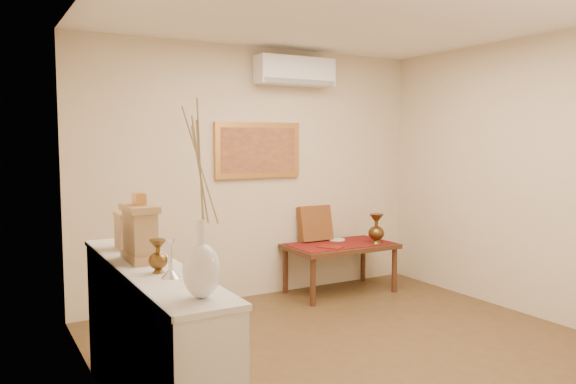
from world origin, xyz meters
TOP-DOWN VIEW (x-y plane):
  - floor at (0.00, 0.00)m, footprint 4.50×4.50m
  - ceiling at (0.00, 0.00)m, footprint 4.50×4.50m
  - wall_back at (0.00, 2.25)m, footprint 4.00×0.02m
  - wall_left at (-2.00, 0.00)m, footprint 0.02×4.50m
  - wall_right at (2.00, 0.00)m, footprint 0.02×4.50m
  - white_vase at (-1.80, -0.81)m, footprint 0.18×0.18m
  - candlestick at (-1.81, -0.36)m, footprint 0.10×0.10m
  - brass_urn_small at (-1.83, -0.22)m, footprint 0.11×0.11m
  - table_cloth at (0.85, 1.88)m, footprint 1.14×0.59m
  - brass_urn_tall at (1.20, 1.69)m, footprint 0.18×0.18m
  - plate at (0.93, 2.07)m, footprint 0.19×0.19m
  - menu at (0.63, 1.74)m, footprint 0.29×0.31m
  - cushion at (0.69, 2.16)m, footprint 0.40×0.18m
  - display_ledge at (-1.82, 0.00)m, footprint 0.37×2.02m
  - mantel_clock at (-1.83, 0.14)m, footprint 0.17×0.36m
  - wooden_chest at (-1.79, 0.57)m, footprint 0.16×0.21m
  - low_table at (0.85, 1.88)m, footprint 1.20×0.70m
  - painting at (0.00, 2.22)m, footprint 1.00×0.06m
  - ac_unit at (0.40, 2.12)m, footprint 0.90×0.25m

SIDE VIEW (x-z plane):
  - floor at x=0.00m, z-range 0.00..0.00m
  - low_table at x=0.85m, z-range 0.21..0.76m
  - display_ledge at x=-1.82m, z-range 0.00..0.98m
  - table_cloth at x=0.85m, z-range 0.55..0.56m
  - plate at x=0.93m, z-range 0.56..0.57m
  - menu at x=0.63m, z-range 0.56..0.57m
  - cushion at x=0.69m, z-range 0.55..0.97m
  - brass_urn_tall at x=1.20m, z-range 0.56..0.96m
  - candlestick at x=-1.81m, z-range 0.98..1.19m
  - brass_urn_small at x=-1.83m, z-range 0.98..1.22m
  - wooden_chest at x=-1.79m, z-range 0.98..1.22m
  - mantel_clock at x=-1.83m, z-range 0.95..1.36m
  - wall_back at x=0.00m, z-range 0.00..2.70m
  - wall_left at x=-2.00m, z-range 0.00..2.70m
  - wall_right at x=2.00m, z-range 0.00..2.70m
  - white_vase at x=-1.80m, z-range 0.98..1.91m
  - painting at x=0.00m, z-range 1.30..1.90m
  - ac_unit at x=0.40m, z-range 2.30..2.60m
  - ceiling at x=0.00m, z-range 2.70..2.70m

